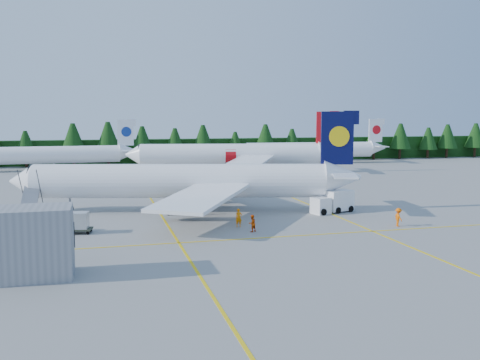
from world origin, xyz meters
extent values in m
plane|color=gray|center=(0.00, 0.00, 0.00)|extent=(320.00, 320.00, 0.00)
cube|color=yellow|center=(-14.00, 20.00, 0.01)|extent=(0.25, 120.00, 0.01)
cube|color=yellow|center=(6.00, 20.00, 0.01)|extent=(0.25, 120.00, 0.01)
cube|color=yellow|center=(0.00, -6.00, 0.01)|extent=(80.00, 0.25, 0.01)
cube|color=black|center=(0.00, 82.00, 3.00)|extent=(220.00, 4.00, 6.00)
cube|color=gray|center=(-26.00, -14.00, 2.60)|extent=(6.00, 4.00, 5.20)
cylinder|color=white|center=(-11.40, 10.85, 3.80)|extent=(35.83, 12.49, 4.22)
cone|color=white|center=(-30.26, 15.39, 3.80)|extent=(3.86, 4.79, 4.22)
cube|color=#070936|center=(7.56, 6.28, 9.07)|extent=(3.98, 1.30, 6.54)
cube|color=white|center=(-6.23, 18.82, 3.16)|extent=(7.54, 16.26, 1.20)
cylinder|color=gray|center=(-8.94, 16.54, 1.69)|extent=(4.00, 2.99, 2.21)
cube|color=white|center=(-10.42, 1.39, 3.16)|extent=(13.66, 16.78, 1.20)
cylinder|color=gray|center=(-11.80, 4.66, 1.69)|extent=(4.00, 2.99, 2.21)
cylinder|color=gray|center=(-24.64, 14.03, 0.90)|extent=(0.25, 0.25, 1.79)
cylinder|color=white|center=(5.44, 53.43, 3.92)|extent=(37.22, 11.09, 4.36)
cone|color=white|center=(-14.26, 57.12, 3.92)|extent=(3.80, 4.85, 4.36)
cube|color=red|center=(25.26, 49.73, 9.37)|extent=(4.14, 1.14, 6.76)
cube|color=white|center=(10.36, 61.93, 3.27)|extent=(8.59, 17.05, 1.24)
cylinder|color=gray|center=(7.68, 59.44, 1.74)|extent=(4.06, 2.93, 2.29)
cube|color=white|center=(6.96, 43.73, 3.27)|extent=(13.56, 17.48, 1.24)
cylinder|color=gray|center=(5.35, 47.02, 1.74)|extent=(4.06, 2.93, 2.29)
cylinder|color=gray|center=(-8.39, 56.02, 0.93)|extent=(0.26, 0.26, 1.85)
cylinder|color=white|center=(-32.56, 68.54, 3.39)|extent=(32.17, 4.95, 3.77)
cube|color=white|center=(-15.13, 69.18, 8.11)|extent=(3.59, 0.46, 5.85)
cylinder|color=white|center=(29.98, 70.21, 3.42)|extent=(32.49, 5.82, 3.80)
cone|color=white|center=(12.53, 71.30, 3.42)|extent=(2.89, 3.96, 3.80)
cube|color=white|center=(47.53, 69.11, 8.17)|extent=(3.63, 0.56, 5.89)
cylinder|color=gray|center=(17.72, 70.98, 0.76)|extent=(0.23, 0.23, 1.52)
cube|color=white|center=(-29.10, 10.11, 0.63)|extent=(4.98, 2.89, 1.26)
cube|color=gray|center=(-28.92, 12.38, 2.62)|extent=(2.19, 4.68, 3.39)
cube|color=gray|center=(-28.73, 14.66, 4.16)|extent=(2.16, 1.53, 0.14)
cube|color=white|center=(4.80, 4.58, 0.99)|extent=(2.37, 2.37, 1.99)
cube|color=black|center=(4.80, 4.58, 1.47)|extent=(2.07, 2.19, 0.85)
cube|color=white|center=(7.51, 5.42, 1.42)|extent=(3.87, 2.99, 2.46)
cube|color=#383C2B|center=(-25.86, 1.74, 0.42)|extent=(2.61, 2.18, 0.15)
cube|color=silver|center=(-25.86, 1.74, 1.32)|extent=(1.89, 1.85, 1.64)
cube|color=#383C2B|center=(-23.04, 0.70, 0.42)|extent=(2.61, 2.18, 0.15)
cube|color=silver|center=(-23.04, 0.70, 1.32)|extent=(1.89, 1.85, 1.64)
imported|color=orange|center=(-6.74, -0.33, 0.98)|extent=(0.73, 0.49, 1.96)
imported|color=#EB4804|center=(-6.05, -3.09, 0.88)|extent=(1.06, 0.97, 1.77)
imported|color=#FF6405|center=(9.92, -4.40, 0.99)|extent=(0.60, 0.85, 1.98)
camera|label=1|loc=(-20.87, -54.58, 11.71)|focal=40.00mm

